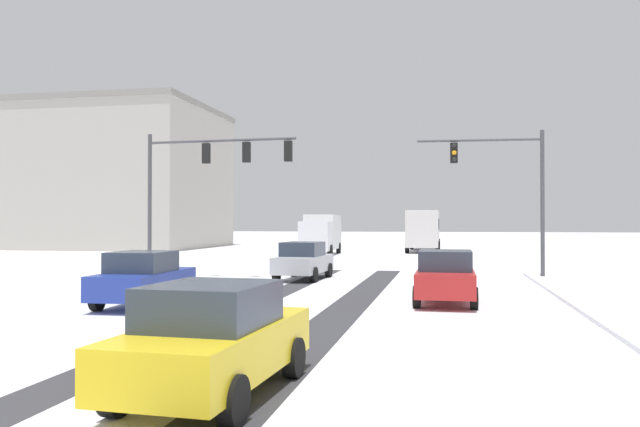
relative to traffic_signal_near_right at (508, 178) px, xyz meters
name	(u,v)px	position (x,y,z in m)	size (l,w,h in m)	color
wheel_track_left_lane	(246,307)	(-8.42, -11.17, -4.39)	(1.00, 29.17, 0.01)	#38383D
wheel_track_right_lane	(345,310)	(-5.50, -11.17, -4.39)	(1.16, 29.17, 0.01)	#38383D
traffic_signal_near_right	(508,178)	(0.00, 0.00, 0.00)	(5.49, 0.56, 6.50)	#47474C
traffic_signal_near_left	(207,170)	(-13.15, -2.04, 0.43)	(7.05, 0.59, 6.50)	#47474C
car_silver_lead	(303,261)	(-8.72, -2.11, -3.58)	(2.02, 4.19, 1.62)	#B7BABF
car_red_second	(445,277)	(-2.70, -9.12, -3.58)	(1.86, 4.11, 1.62)	red
car_blue_third	(144,278)	(-11.48, -11.48, -3.58)	(1.93, 4.15, 1.62)	#233899
car_yellow_cab_fourth	(214,339)	(-5.98, -20.31, -3.58)	(2.02, 4.19, 1.62)	yellow
bus_oncoming	(424,228)	(-4.46, 25.75, -2.40)	(2.68, 11.00, 3.38)	silver
box_truck_delivery	(321,233)	(-11.83, 18.06, -2.76)	(2.51, 7.47, 3.02)	silver
office_building_far_left_block	(77,178)	(-38.20, 27.76, 2.36)	(27.12, 16.34, 13.48)	#B2ADA3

